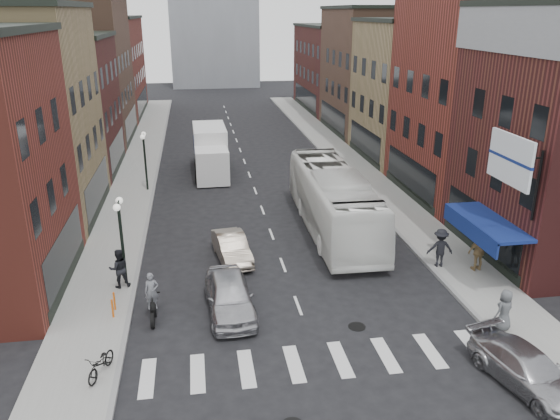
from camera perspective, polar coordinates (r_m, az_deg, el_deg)
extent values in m
plane|color=black|center=(22.74, 2.37, -11.18)|extent=(160.00, 160.00, 0.00)
cube|color=gray|center=(42.92, -14.75, 3.56)|extent=(3.00, 74.00, 0.15)
cube|color=gray|center=(44.45, 7.64, 4.61)|extent=(3.00, 74.00, 0.15)
cube|color=gray|center=(42.81, -12.74, 3.58)|extent=(0.20, 74.00, 0.16)
cube|color=gray|center=(44.08, 5.75, 4.45)|extent=(0.20, 74.00, 0.16)
cube|color=silver|center=(20.29, 4.08, -15.51)|extent=(12.00, 2.20, 0.01)
cube|color=black|center=(26.36, -21.60, -4.17)|extent=(0.08, 7.20, 2.20)
cube|color=black|center=(35.10, -18.55, 2.13)|extent=(0.08, 8.00, 2.20)
cube|color=#4C1C1B|center=(44.95, -23.46, 9.76)|extent=(10.00, 10.00, 10.00)
cube|color=black|center=(44.64, -16.65, 6.03)|extent=(0.08, 8.00, 2.20)
cube|color=black|center=(44.47, -24.41, 16.27)|extent=(10.30, 10.20, 0.30)
cube|color=brown|center=(55.41, -21.03, 13.31)|extent=(10.00, 12.00, 13.00)
cube|color=black|center=(55.32, -15.31, 8.75)|extent=(0.08, 9.60, 2.20)
cube|color=maroon|center=(69.22, -18.69, 13.84)|extent=(10.00, 16.00, 11.00)
cube|color=black|center=(69.06, -14.19, 10.99)|extent=(0.08, 12.80, 2.20)
cube|color=black|center=(68.93, -19.24, 18.49)|extent=(10.30, 16.20, 0.30)
cube|color=black|center=(29.20, 20.28, -1.66)|extent=(0.08, 7.20, 2.20)
cube|color=maroon|center=(38.38, 21.13, 11.59)|extent=(10.00, 10.00, 14.00)
cube|color=black|center=(37.29, 13.42, 3.65)|extent=(0.08, 8.00, 2.20)
cube|color=#9A8255|center=(47.44, 14.97, 11.79)|extent=(10.00, 10.00, 11.00)
cube|color=black|center=(46.38, 8.85, 7.14)|extent=(0.08, 8.00, 2.20)
cube|color=black|center=(47.03, 15.61, 18.60)|extent=(10.30, 10.20, 0.30)
cube|color=brown|center=(57.55, 10.61, 13.97)|extent=(10.00, 12.00, 12.00)
cube|color=black|center=(56.73, 5.50, 9.63)|extent=(0.08, 9.60, 2.20)
cube|color=black|center=(57.26, 11.02, 20.09)|extent=(10.30, 12.20, 0.30)
cube|color=#4C1C1B|center=(70.95, 6.77, 14.44)|extent=(10.00, 16.00, 10.00)
cube|color=black|center=(70.20, 2.65, 11.70)|extent=(0.08, 12.80, 2.20)
cube|color=black|center=(70.64, 6.94, 18.60)|extent=(10.30, 16.20, 0.30)
cube|color=navy|center=(26.77, 20.84, -1.15)|extent=(1.80, 5.00, 0.15)
cube|color=navy|center=(26.49, 19.15, -1.97)|extent=(0.10, 5.00, 0.70)
cylinder|color=black|center=(24.89, 25.29, 2.27)|extent=(0.12, 0.12, 3.00)
cylinder|color=black|center=(24.20, 24.33, 4.92)|extent=(1.40, 0.08, 0.08)
cube|color=silver|center=(23.83, 22.91, 4.91)|extent=(0.12, 3.00, 2.00)
cylinder|color=black|center=(25.27, -16.14, -3.56)|extent=(0.14, 0.14, 4.00)
cylinder|color=black|center=(24.56, -16.58, 0.72)|extent=(0.06, 0.90, 0.06)
sphere|color=white|center=(24.16, -16.69, 0.26)|extent=(0.32, 0.32, 0.32)
sphere|color=white|center=(25.00, -16.45, 0.95)|extent=(0.32, 0.32, 0.32)
cylinder|color=black|center=(38.46, -13.88, 4.73)|extent=(0.14, 0.14, 4.00)
cylinder|color=black|center=(38.00, -14.13, 7.64)|extent=(0.06, 0.90, 0.06)
sphere|color=white|center=(37.58, -14.17, 7.42)|extent=(0.32, 0.32, 0.32)
sphere|color=white|center=(38.45, -14.07, 7.71)|extent=(0.32, 0.32, 0.32)
cylinder|color=#D8590C|center=(23.26, -17.10, -9.80)|extent=(0.08, 0.08, 0.80)
cylinder|color=#D8590C|center=(23.78, -16.92, -9.09)|extent=(0.08, 0.08, 0.80)
cube|color=white|center=(39.68, -7.10, 4.60)|extent=(2.38, 2.57, 2.43)
cube|color=black|center=(39.61, -7.12, 4.94)|extent=(2.40, 1.40, 1.07)
cube|color=white|center=(43.08, -7.34, 6.83)|extent=(2.51, 5.10, 2.82)
cube|color=navy|center=(43.08, -7.34, 6.83)|extent=(2.50, 1.98, 1.17)
cube|color=black|center=(43.28, -7.24, 4.70)|extent=(2.24, 6.36, 0.34)
cylinder|color=black|center=(40.09, -8.66, 3.39)|extent=(0.27, 0.88, 0.88)
cylinder|color=black|center=(40.15, -5.46, 3.55)|extent=(0.27, 0.88, 0.88)
cylinder|color=black|center=(43.27, -8.72, 4.63)|extent=(0.27, 0.88, 0.88)
cylinder|color=black|center=(43.33, -5.76, 4.78)|extent=(0.27, 0.88, 0.88)
cylinder|color=black|center=(45.15, -8.76, 5.27)|extent=(0.27, 0.88, 0.88)
cylinder|color=black|center=(45.21, -5.91, 5.42)|extent=(0.27, 0.88, 0.88)
cylinder|color=black|center=(23.72, -12.96, -9.43)|extent=(0.13, 0.62, 0.62)
cylinder|color=black|center=(22.51, -13.16, -11.18)|extent=(0.13, 0.62, 0.62)
cube|color=black|center=(23.01, -13.10, -9.84)|extent=(0.31, 1.14, 0.33)
cube|color=black|center=(23.28, -13.09, -8.41)|extent=(0.52, 0.09, 0.06)
imported|color=slate|center=(22.56, -13.26, -8.25)|extent=(0.59, 0.41, 1.54)
imported|color=white|center=(30.84, 5.57, 1.02)|extent=(3.23, 12.77, 3.54)
imported|color=#B7B6BC|center=(22.80, -5.29, -8.88)|extent=(2.11, 4.70, 1.57)
imported|color=#AFA08E|center=(27.44, -5.06, -3.94)|extent=(1.94, 4.17, 1.32)
imported|color=#A7A7AB|center=(20.52, 24.35, -14.89)|extent=(2.75, 4.68, 1.27)
imported|color=black|center=(20.07, -18.20, -14.99)|extent=(1.12, 1.78, 0.88)
imported|color=black|center=(25.36, -16.47, -5.86)|extent=(0.97, 0.69, 1.81)
imported|color=black|center=(27.33, 16.40, -3.80)|extent=(1.31, 0.78, 1.91)
imported|color=olive|center=(27.49, 20.09, -4.06)|extent=(1.19, 0.67, 1.95)
imported|color=#515458|center=(22.98, 22.42, -9.64)|extent=(0.95, 0.78, 1.68)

